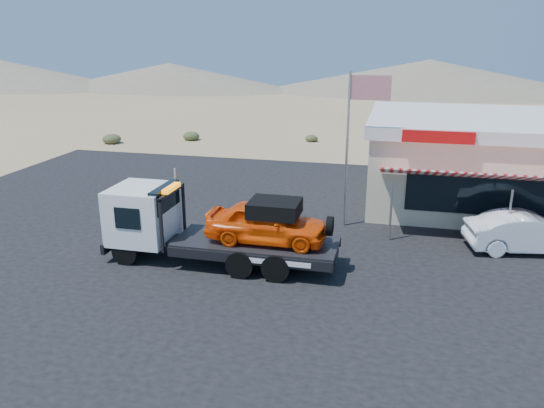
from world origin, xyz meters
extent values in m
plane|color=#968155|center=(0.00, 0.00, 0.00)|extent=(120.00, 120.00, 0.00)
cube|color=black|center=(2.00, 3.00, 0.01)|extent=(32.00, 24.00, 0.02)
cylinder|color=black|center=(-1.91, -0.93, 0.46)|extent=(0.88, 0.26, 0.88)
cylinder|color=black|center=(-1.91, 0.83, 0.46)|extent=(0.88, 0.26, 0.88)
cylinder|color=black|center=(2.05, -0.93, 0.46)|extent=(0.88, 0.48, 0.88)
cylinder|color=black|center=(2.05, 0.83, 0.46)|extent=(0.88, 0.48, 0.88)
cylinder|color=black|center=(3.20, -0.93, 0.46)|extent=(0.88, 0.48, 0.88)
cylinder|color=black|center=(3.20, 0.83, 0.46)|extent=(0.88, 0.48, 0.88)
cube|color=black|center=(1.35, -0.05, 0.59)|extent=(7.22, 0.88, 0.26)
cube|color=white|center=(-1.65, -0.05, 1.52)|extent=(1.94, 2.07, 1.85)
cube|color=black|center=(-0.81, -0.05, 2.13)|extent=(0.31, 1.76, 0.79)
cube|color=black|center=(-0.55, -0.05, 1.47)|extent=(0.09, 1.94, 1.76)
cube|color=orange|center=(-0.55, -0.05, 2.48)|extent=(0.22, 1.06, 0.13)
cube|color=black|center=(2.32, -0.05, 0.83)|extent=(5.28, 2.02, 0.13)
imported|color=#FF4C07|center=(2.67, -0.05, 1.56)|extent=(3.87, 1.56, 1.32)
cube|color=black|center=(2.93, -0.05, 2.06)|extent=(1.58, 1.32, 0.48)
imported|color=silver|center=(11.19, 3.35, 0.70)|extent=(4.34, 2.18, 1.37)
cube|color=beige|center=(10.50, 9.00, 1.72)|extent=(10.00, 8.00, 3.40)
cube|color=white|center=(10.50, 9.00, 3.67)|extent=(10.40, 8.40, 0.50)
cube|color=red|center=(8.00, 4.74, 3.67)|extent=(2.60, 0.12, 0.45)
cube|color=black|center=(10.50, 4.98, 1.52)|extent=(7.00, 0.06, 1.60)
cube|color=red|center=(10.50, 4.10, 2.47)|extent=(9.00, 1.73, 0.61)
cylinder|color=#99999E|center=(6.50, 3.30, 1.12)|extent=(0.08, 0.08, 2.20)
cylinder|color=#99999E|center=(10.50, 3.30, 1.12)|extent=(0.08, 0.08, 2.20)
cylinder|color=#99999E|center=(4.70, 4.50, 3.02)|extent=(0.10, 0.10, 6.00)
cube|color=#B20C14|center=(5.45, 4.50, 5.42)|extent=(1.50, 0.02, 0.90)
ellipsoid|color=#363F22|center=(-12.90, 17.56, 0.35)|extent=(1.28, 1.28, 0.69)
ellipsoid|color=#363F22|center=(-7.96, 20.01, 0.32)|extent=(1.18, 1.18, 0.64)
ellipsoid|color=#363F22|center=(0.59, 21.51, 0.24)|extent=(0.91, 0.91, 0.49)
cone|color=#726B59|center=(-25.00, 55.00, 1.75)|extent=(36.00, 36.00, 3.50)
cone|color=#726B59|center=(10.00, 58.00, 2.10)|extent=(44.00, 44.00, 4.20)
cone|color=#726B59|center=(-50.00, 52.00, 1.90)|extent=(40.00, 40.00, 3.80)
camera|label=1|loc=(6.54, -15.48, 7.28)|focal=35.00mm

